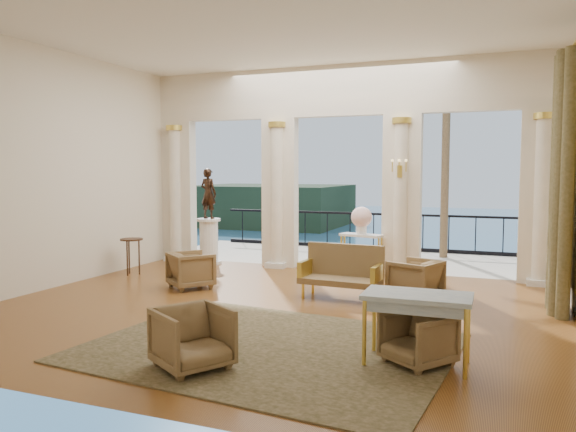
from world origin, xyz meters
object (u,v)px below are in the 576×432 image
at_px(armchair_b, 418,336).
at_px(console_table, 361,241).
at_px(armchair_c, 415,278).
at_px(statue, 208,194).
at_px(game_table, 417,301).
at_px(armchair_d, 191,268).
at_px(settee, 342,272).
at_px(pedestal, 209,242).
at_px(side_table, 132,244).
at_px(armchair_a, 192,335).

xyz_separation_m(armchair_b, console_table, (-1.98, 5.30, 0.38)).
distance_m(armchair_c, statue, 5.66).
bearing_deg(game_table, armchair_d, 148.55).
bearing_deg(settee, statue, 153.03).
bearing_deg(pedestal, side_table, -115.32).
distance_m(settee, side_table, 4.80).
relative_size(game_table, statue, 1.03).
bearing_deg(console_table, armchair_b, -55.14).
height_order(armchair_b, armchair_d, armchair_d).
relative_size(settee, pedestal, 1.32).
height_order(armchair_a, armchair_d, armchair_a).
distance_m(settee, game_table, 3.44).
bearing_deg(armchair_c, armchair_b, 30.23).
relative_size(armchair_b, armchair_d, 0.90).
bearing_deg(armchair_c, side_table, -70.66).
height_order(armchair_a, game_table, game_table).
bearing_deg(armchair_d, console_table, -97.59).
bearing_deg(settee, armchair_c, 16.39).
distance_m(armchair_c, pedestal, 5.51).
relative_size(armchair_b, armchair_c, 0.88).
height_order(settee, game_table, settee).
height_order(pedestal, statue, statue).
bearing_deg(side_table, pedestal, 64.68).
xyz_separation_m(armchair_b, side_table, (-6.51, 3.45, 0.32)).
relative_size(armchair_b, settee, 0.48).
relative_size(armchair_c, game_table, 0.64).
bearing_deg(settee, game_table, -56.65).
bearing_deg(side_table, armchair_c, -1.81).
relative_size(armchair_c, console_table, 0.80).
xyz_separation_m(armchair_a, settee, (0.59, 4.02, 0.07)).
distance_m(armchair_c, side_table, 6.00).
bearing_deg(armchair_b, pedestal, 173.52).
relative_size(settee, game_table, 1.18).
bearing_deg(statue, game_table, 147.47).
bearing_deg(console_table, game_table, -55.23).
distance_m(armchair_d, console_table, 3.71).
xyz_separation_m(armchair_a, side_table, (-4.19, 4.50, 0.28)).
relative_size(armchair_b, statue, 0.58).
distance_m(armchair_b, armchair_d, 5.36).
xyz_separation_m(armchair_b, armchair_c, (-0.52, 3.26, 0.05)).
height_order(pedestal, side_table, pedestal).
bearing_deg(pedestal, settee, -30.15).
height_order(pedestal, console_table, pedestal).
distance_m(settee, pedestal, 4.54).
xyz_separation_m(game_table, console_table, (-1.96, 5.29, -0.02)).
distance_m(armchair_c, console_table, 2.53).
distance_m(armchair_a, armchair_d, 4.41).
distance_m(armchair_b, console_table, 5.67).
bearing_deg(settee, pedestal, 153.03).
bearing_deg(statue, side_table, 75.03).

